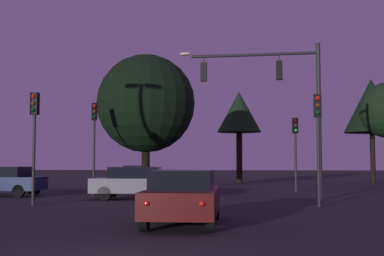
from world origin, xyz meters
name	(u,v)px	position (x,y,z in m)	size (l,w,h in m)	color
ground_plane	(203,189)	(0.00, 24.50, 0.00)	(168.00, 168.00, 0.00)	black
traffic_signal_mast_arm	(279,91)	(4.16, 15.58, 5.09)	(6.65, 0.70, 7.31)	#232326
traffic_light_corner_left	(318,127)	(5.37, 11.86, 3.12)	(0.32, 0.36, 4.42)	#232326
traffic_light_corner_right	(295,139)	(5.56, 21.15, 3.05)	(0.33, 0.37, 4.30)	#232326
traffic_light_median	(94,130)	(-5.24, 17.60, 3.41)	(0.35, 0.38, 4.85)	#232326
traffic_light_far_side	(34,125)	(-5.98, 11.46, 3.23)	(0.33, 0.37, 4.57)	#232326
car_nearside_lane	(183,196)	(0.69, 5.74, 0.80)	(1.90, 4.45, 1.52)	#4C0F0F
car_crossing_left	(138,182)	(-2.48, 15.33, 0.80)	(4.52, 2.03, 1.52)	gray
car_crossing_right	(2,181)	(-9.90, 16.97, 0.80)	(4.48, 2.14, 1.52)	#0F1947
car_far_lane	(137,176)	(-4.98, 28.04, 0.79)	(2.00, 4.03, 1.52)	black
tree_left_far	(146,104)	(-3.17, 21.31, 5.22)	(5.82, 5.82, 8.15)	black
tree_center_horizon	(239,113)	(2.43, 35.43, 6.00)	(3.79, 3.79, 7.84)	black
tree_right_cluster	(372,106)	(13.60, 35.57, 6.51)	(4.64, 4.64, 8.83)	black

